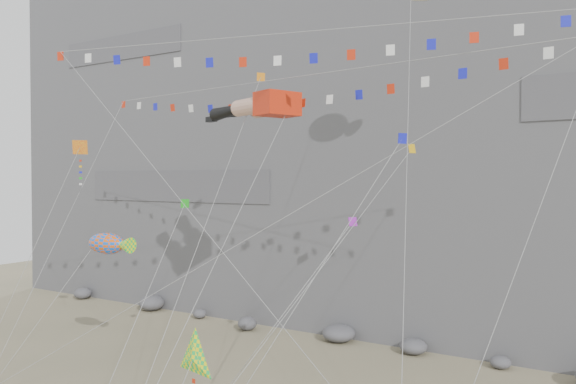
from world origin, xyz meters
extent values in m
cube|color=slate|center=(0.00, 32.00, 25.00)|extent=(80.00, 28.00, 50.00)
cube|color=red|center=(0.95, 6.54, 17.20)|extent=(2.51, 2.89, 1.43)
cylinder|color=tan|center=(-1.25, 6.62, 17.20)|extent=(2.64, 1.85, 1.06)
sphere|color=black|center=(-2.38, 7.06, 17.20)|extent=(0.97, 0.97, 0.97)
cone|color=black|center=(-3.72, 7.57, 17.12)|extent=(3.01, 1.86, 0.99)
cube|color=black|center=(-5.51, 8.26, 16.79)|extent=(1.02, 0.73, 0.35)
cylinder|color=tan|center=(-0.74, 7.96, 17.20)|extent=(2.64, 1.85, 1.06)
sphere|color=black|center=(-1.87, 8.39, 17.20)|extent=(0.97, 0.97, 0.97)
cone|color=black|center=(-3.21, 8.90, 17.34)|extent=(3.03, 1.86, 1.06)
cube|color=black|center=(-5.00, 9.59, 17.23)|extent=(1.02, 0.73, 0.35)
cylinder|color=gray|center=(1.57, -0.86, 8.63)|extent=(0.03, 0.03, 22.69)
cylinder|color=gray|center=(-6.21, 2.34, 9.56)|extent=(0.03, 0.03, 26.39)
cylinder|color=gray|center=(8.10, 1.60, 10.36)|extent=(0.03, 0.03, 23.21)
cylinder|color=gray|center=(-13.00, -0.71, 7.40)|extent=(0.03, 0.03, 16.05)
cylinder|color=gray|center=(-11.59, -0.12, 4.27)|extent=(0.03, 0.03, 10.85)
cylinder|color=gray|center=(10.56, 4.02, 12.07)|extent=(0.03, 0.03, 27.78)
cylinder|color=gray|center=(-0.94, 1.82, 9.76)|extent=(0.03, 0.03, 24.18)
cylinder|color=gray|center=(4.38, 0.30, 5.22)|extent=(0.03, 0.03, 15.02)
cylinder|color=gray|center=(-1.80, -2.32, 5.62)|extent=(0.03, 0.03, 16.66)
cylinder|color=gray|center=(5.61, 1.72, 7.26)|extent=(0.03, 0.03, 22.23)
cylinder|color=gray|center=(6.80, -0.87, 7.33)|extent=(0.03, 0.03, 17.92)
camera|label=1|loc=(19.08, -22.18, 12.70)|focal=35.00mm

